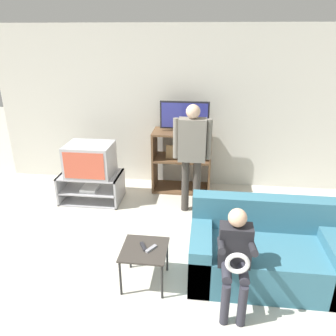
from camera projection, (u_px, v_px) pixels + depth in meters
wall_back at (187, 109)px, 5.35m from camera, size 6.40×0.06×2.60m
tv_stand at (92, 187)px, 5.12m from camera, size 0.93×0.56×0.44m
television_main at (90, 159)px, 4.94m from camera, size 0.68×0.55×0.48m
media_shelf at (182, 160)px, 5.37m from camera, size 0.94×0.49×1.01m
television_flat at (185, 117)px, 5.10m from camera, size 0.77×0.20×0.48m
snack_table at (145, 253)px, 3.35m from camera, size 0.47×0.47×0.42m
remote_control_black at (143, 246)px, 3.35m from camera, size 0.10×0.14×0.02m
remote_control_white at (151, 249)px, 3.32m from camera, size 0.11×0.14×0.02m
couch at (264, 253)px, 3.49m from camera, size 1.57×0.84×0.81m
person_standing_adult at (192, 149)px, 4.54m from camera, size 0.53×0.20×1.59m
person_seated_child at (235, 254)px, 2.97m from camera, size 0.33×0.43×1.02m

